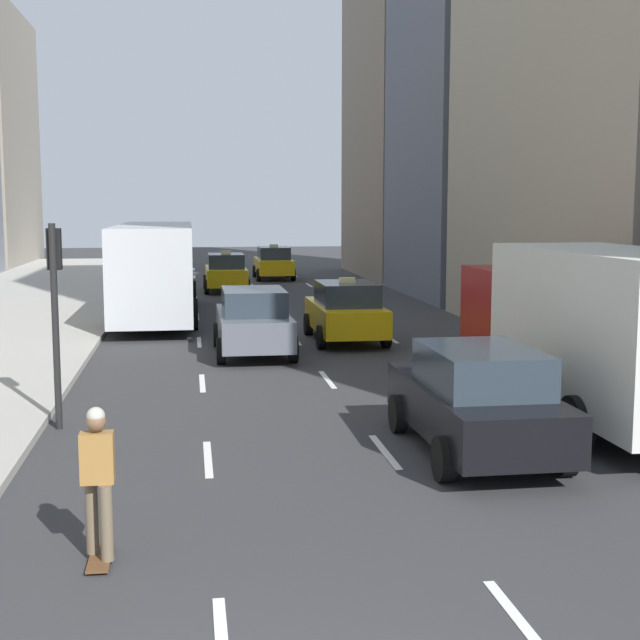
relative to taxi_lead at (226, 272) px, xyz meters
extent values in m
cube|color=#ADAAA3|center=(-8.20, -8.41, -0.81)|extent=(8.00, 66.00, 0.15)
cube|color=white|center=(-1.40, -27.41, -0.87)|extent=(0.12, 2.00, 0.01)
cube|color=white|center=(-1.40, -21.41, -0.87)|extent=(0.12, 2.00, 0.01)
cube|color=white|center=(-1.40, -15.41, -0.87)|extent=(0.12, 2.00, 0.01)
cube|color=white|center=(-1.40, -9.41, -0.87)|extent=(0.12, 2.00, 0.01)
cube|color=white|center=(-1.40, -3.41, -0.87)|extent=(0.12, 2.00, 0.01)
cube|color=white|center=(-1.40, 2.59, -0.87)|extent=(0.12, 2.00, 0.01)
cube|color=white|center=(-1.40, 8.59, -0.87)|extent=(0.12, 2.00, 0.01)
cube|color=white|center=(-1.40, 14.59, -0.87)|extent=(0.12, 2.00, 0.01)
cube|color=white|center=(1.40, -33.41, -0.87)|extent=(0.12, 2.00, 0.01)
cube|color=white|center=(1.40, -27.41, -0.87)|extent=(0.12, 2.00, 0.01)
cube|color=white|center=(1.40, -21.41, -0.87)|extent=(0.12, 2.00, 0.01)
cube|color=white|center=(1.40, -15.41, -0.87)|extent=(0.12, 2.00, 0.01)
cube|color=white|center=(1.40, -9.41, -0.87)|extent=(0.12, 2.00, 0.01)
cube|color=white|center=(1.40, -3.41, -0.87)|extent=(0.12, 2.00, 0.01)
cube|color=white|center=(1.40, 2.59, -0.87)|extent=(0.12, 2.00, 0.01)
cube|color=white|center=(1.40, 8.59, -0.87)|extent=(0.12, 2.00, 0.01)
cube|color=white|center=(1.40, 14.59, -0.87)|extent=(0.12, 2.00, 0.01)
cube|color=white|center=(4.20, -27.41, -0.87)|extent=(0.12, 2.00, 0.01)
cube|color=white|center=(4.20, -21.41, -0.87)|extent=(0.12, 2.00, 0.01)
cube|color=white|center=(4.20, -15.41, -0.87)|extent=(0.12, 2.00, 0.01)
cube|color=white|center=(4.20, -9.41, -0.87)|extent=(0.12, 2.00, 0.01)
cube|color=white|center=(4.20, -3.41, -0.87)|extent=(0.12, 2.00, 0.01)
cube|color=white|center=(4.20, 2.59, -0.87)|extent=(0.12, 2.00, 0.01)
cube|color=white|center=(4.20, 8.59, -0.87)|extent=(0.12, 2.00, 0.01)
cube|color=white|center=(4.20, 14.59, -0.87)|extent=(0.12, 2.00, 0.01)
cube|color=#A89E89|center=(10.80, -15.92, 7.72)|extent=(6.00, 13.99, 17.19)
cube|color=slate|center=(10.80, -3.14, 11.65)|extent=(6.00, 10.05, 25.06)
cube|color=gray|center=(10.80, 8.21, 13.60)|extent=(6.00, 12.13, 28.96)
cube|color=yellow|center=(0.00, 0.07, -0.17)|extent=(1.80, 4.40, 0.76)
cube|color=#28333D|center=(0.00, -0.19, 0.53)|extent=(1.58, 2.29, 0.64)
cube|color=#F2E599|center=(0.00, -0.19, 0.92)|extent=(0.44, 0.20, 0.14)
cylinder|color=black|center=(-0.90, 1.43, -0.55)|extent=(0.22, 0.66, 0.66)
cylinder|color=black|center=(0.90, 1.43, -0.55)|extent=(0.22, 0.66, 0.66)
cylinder|color=black|center=(-0.90, -1.29, -0.55)|extent=(0.22, 0.66, 0.66)
cylinder|color=black|center=(0.90, -1.29, -0.55)|extent=(0.22, 0.66, 0.66)
cube|color=yellow|center=(2.80, -15.75, -0.17)|extent=(1.80, 4.40, 0.76)
cube|color=#28333D|center=(2.80, -16.01, 0.53)|extent=(1.58, 2.29, 0.64)
cube|color=#F2E599|center=(2.80, -16.01, 0.92)|extent=(0.44, 0.20, 0.14)
cylinder|color=black|center=(1.90, -14.38, -0.55)|extent=(0.22, 0.66, 0.66)
cylinder|color=black|center=(3.70, -14.38, -0.55)|extent=(0.22, 0.66, 0.66)
cylinder|color=black|center=(1.90, -17.11, -0.55)|extent=(0.22, 0.66, 0.66)
cylinder|color=black|center=(3.70, -17.11, -0.55)|extent=(0.22, 0.66, 0.66)
cube|color=yellow|center=(2.80, 6.55, -0.17)|extent=(1.80, 4.40, 0.76)
cube|color=#28333D|center=(2.80, 6.28, 0.53)|extent=(1.58, 2.29, 0.64)
cube|color=#F2E599|center=(2.80, 6.28, 0.92)|extent=(0.44, 0.20, 0.14)
cylinder|color=black|center=(1.90, 7.91, -0.55)|extent=(0.22, 0.66, 0.66)
cylinder|color=black|center=(3.70, 7.91, -0.55)|extent=(0.22, 0.66, 0.66)
cylinder|color=black|center=(1.90, 5.18, -0.55)|extent=(0.22, 0.66, 0.66)
cylinder|color=black|center=(3.70, 5.18, -0.55)|extent=(0.22, 0.66, 0.66)
cube|color=#565B66|center=(0.00, -17.65, -0.16)|extent=(1.80, 4.50, 0.78)
cube|color=#28333D|center=(0.00, -17.92, 0.55)|extent=(1.58, 2.34, 0.64)
cylinder|color=black|center=(-0.90, -16.25, -0.55)|extent=(0.22, 0.66, 0.66)
cylinder|color=black|center=(0.90, -16.25, -0.55)|extent=(0.22, 0.66, 0.66)
cylinder|color=black|center=(-0.90, -19.04, -0.55)|extent=(0.22, 0.66, 0.66)
cylinder|color=black|center=(0.90, -19.04, -0.55)|extent=(0.22, 0.66, 0.66)
cube|color=black|center=(2.80, -27.62, -0.17)|extent=(1.80, 4.54, 0.75)
cube|color=#28333D|center=(2.80, -27.89, 0.52)|extent=(1.58, 2.36, 0.64)
cylinder|color=black|center=(1.90, -26.21, -0.55)|extent=(0.22, 0.66, 0.66)
cylinder|color=black|center=(3.70, -26.21, -0.55)|extent=(0.22, 0.66, 0.66)
cylinder|color=black|center=(1.90, -29.03, -0.55)|extent=(0.22, 0.66, 0.66)
cylinder|color=black|center=(3.70, -29.03, -0.55)|extent=(0.22, 0.66, 0.66)
cube|color=#B7BCC1|center=(-2.80, -9.50, 0.92)|extent=(2.50, 11.60, 2.90)
cube|color=#28333D|center=(-2.80, -3.75, 1.27)|extent=(2.30, 0.12, 1.40)
cube|color=#28333D|center=(-4.01, -9.50, 1.27)|extent=(0.08, 9.86, 1.10)
cube|color=yellow|center=(-2.80, -3.75, 2.17)|extent=(1.50, 0.10, 0.36)
cylinder|color=black|center=(-4.05, -5.91, -0.38)|extent=(0.30, 1.00, 1.00)
cylinder|color=black|center=(-1.55, -5.91, -0.38)|extent=(0.30, 1.00, 1.00)
cylinder|color=black|center=(-4.05, -12.69, -0.38)|extent=(0.30, 1.00, 1.00)
cylinder|color=black|center=(-1.55, -12.69, -0.38)|extent=(0.30, 1.00, 1.00)
cube|color=maroon|center=(5.60, -22.37, 0.62)|extent=(2.10, 2.40, 2.10)
cube|color=#28333D|center=(5.60, -21.22, 0.92)|extent=(1.90, 0.10, 0.90)
cube|color=silver|center=(5.60, -26.57, 0.92)|extent=(2.30, 6.00, 2.70)
cylinder|color=black|center=(4.55, -22.37, -0.43)|extent=(0.28, 0.90, 0.90)
cylinder|color=black|center=(6.65, -22.37, -0.43)|extent=(0.28, 0.90, 0.90)
cylinder|color=black|center=(4.45, -27.77, -0.43)|extent=(0.28, 0.90, 0.90)
cube|color=brown|center=(-2.66, -31.29, -0.83)|extent=(0.24, 0.80, 0.03)
cylinder|color=black|center=(-2.66, -31.01, -0.86)|extent=(0.18, 0.05, 0.05)
cylinder|color=black|center=(-2.66, -31.57, -0.86)|extent=(0.18, 0.05, 0.05)
cylinder|color=brown|center=(-2.75, -31.17, -0.40)|extent=(0.14, 0.14, 0.84)
cylinder|color=brown|center=(-2.57, -31.41, -0.40)|extent=(0.14, 0.14, 0.84)
cube|color=olive|center=(-2.66, -31.29, 0.30)|extent=(0.36, 0.22, 0.56)
sphere|color=brown|center=(-2.66, -31.29, 0.70)|extent=(0.22, 0.22, 0.22)
sphere|color=#B2AD9E|center=(-2.66, -31.29, 0.76)|extent=(0.20, 0.20, 0.20)
cylinder|color=black|center=(-3.95, -25.12, 0.92)|extent=(0.12, 0.12, 3.60)
cube|color=black|center=(-3.95, -24.94, 2.27)|extent=(0.24, 0.20, 0.72)
sphere|color=red|center=(-3.95, -24.83, 2.50)|extent=(0.14, 0.14, 0.14)
sphere|color=#4C3F14|center=(-3.95, -24.83, 2.27)|extent=(0.14, 0.14, 0.14)
sphere|color=#198C2D|center=(-3.95, -24.83, 2.04)|extent=(0.14, 0.14, 0.14)
camera|label=1|loc=(-1.62, -40.92, 3.01)|focal=50.00mm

